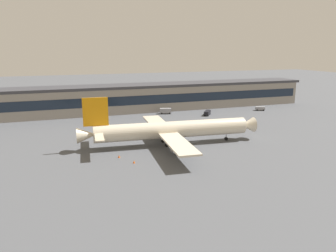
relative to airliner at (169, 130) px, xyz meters
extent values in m
plane|color=#4C4F54|center=(9.05, 0.54, -4.71)|extent=(600.00, 600.00, 0.00)
cube|color=gray|center=(9.05, 59.10, 1.02)|extent=(165.58, 15.92, 11.46)
cube|color=#38383D|center=(9.05, 59.10, 7.35)|extent=(168.89, 16.24, 1.20)
cube|color=#192333|center=(9.05, 51.09, 1.59)|extent=(162.27, 0.16, 4.13)
cylinder|color=beige|center=(0.91, -0.08, 0.01)|extent=(48.29, 9.47, 5.19)
cone|color=beige|center=(26.38, -2.37, 0.01)|extent=(5.09, 5.32, 4.93)
cone|color=beige|center=(-24.81, 2.23, 0.01)|extent=(6.10, 5.16, 4.67)
cube|color=orange|center=(-22.00, 1.98, 6.76)|extent=(7.28, 1.15, 8.30)
cube|color=beige|center=(-20.99, 7.62, 0.79)|extent=(3.23, 9.51, 0.30)
cube|color=beige|center=(-22.02, -3.75, 0.79)|extent=(3.23, 9.51, 0.30)
cube|color=beige|center=(0.12, 13.44, -0.50)|extent=(7.91, 22.06, 0.50)
cube|color=beige|center=(-2.28, -13.25, -0.50)|extent=(7.91, 22.06, 0.50)
cylinder|color=#99999E|center=(0.83, 10.12, -2.33)|extent=(4.52, 3.22, 2.85)
cylinder|color=#99999E|center=(-0.99, -10.11, -2.33)|extent=(4.52, 3.22, 2.85)
cylinder|color=black|center=(19.09, -1.72, -4.16)|extent=(1.14, 0.60, 1.10)
cylinder|color=slate|center=(19.09, -1.72, -2.82)|extent=(0.24, 0.24, 2.13)
cylinder|color=black|center=(-1.27, 2.46, -4.16)|extent=(1.14, 0.60, 1.10)
cylinder|color=slate|center=(-1.27, 2.46, -2.82)|extent=(0.24, 0.24, 2.13)
cylinder|color=black|center=(-1.69, -2.19, -4.16)|extent=(1.14, 0.60, 1.10)
cylinder|color=slate|center=(-1.69, -2.19, -2.82)|extent=(0.24, 0.24, 2.13)
cube|color=gray|center=(61.14, 39.37, -3.61)|extent=(4.79, 3.63, 1.50)
cube|color=black|center=(60.05, 39.90, -3.31)|extent=(2.15, 2.24, 0.38)
cylinder|color=black|center=(59.38, 39.27, -4.36)|extent=(0.76, 0.58, 0.70)
cylinder|color=black|center=(60.12, 40.81, -4.36)|extent=(0.76, 0.58, 0.70)
cylinder|color=black|center=(62.15, 37.93, -4.36)|extent=(0.76, 0.58, 0.70)
cylinder|color=black|center=(62.89, 39.47, -4.36)|extent=(0.76, 0.58, 0.70)
cube|color=black|center=(31.94, 37.86, -3.56)|extent=(5.44, 6.32, 1.60)
cube|color=black|center=(30.89, 36.45, -3.24)|extent=(2.82, 2.90, 0.40)
cylinder|color=black|center=(31.32, 35.53, -4.36)|extent=(0.66, 0.74, 0.70)
cylinder|color=black|center=(29.88, 36.61, -4.36)|extent=(0.66, 0.74, 0.70)
cylinder|color=black|center=(34.01, 39.11, -4.36)|extent=(0.66, 0.74, 0.70)
cylinder|color=black|center=(32.57, 40.19, -4.36)|extent=(0.66, 0.74, 0.70)
cube|color=gray|center=(15.13, 47.08, -3.26)|extent=(5.61, 3.59, 2.20)
cube|color=black|center=(16.50, 46.68, -2.82)|extent=(2.32, 2.46, 0.55)
cylinder|color=black|center=(17.16, 47.52, -4.36)|extent=(0.76, 0.49, 0.70)
cylinder|color=black|center=(16.59, 45.62, -4.36)|extent=(0.76, 0.49, 0.70)
cylinder|color=black|center=(13.67, 48.55, -4.36)|extent=(0.76, 0.49, 0.70)
cylinder|color=black|center=(13.10, 46.65, -4.36)|extent=(0.76, 0.49, 0.70)
cone|color=#F2590C|center=(-14.54, -12.88, -4.35)|extent=(0.57, 0.57, 0.71)
cone|color=#F2590C|center=(-17.35, -7.12, -4.34)|extent=(0.59, 0.59, 0.74)
camera|label=1|loc=(-33.19, -91.43, 24.41)|focal=34.67mm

